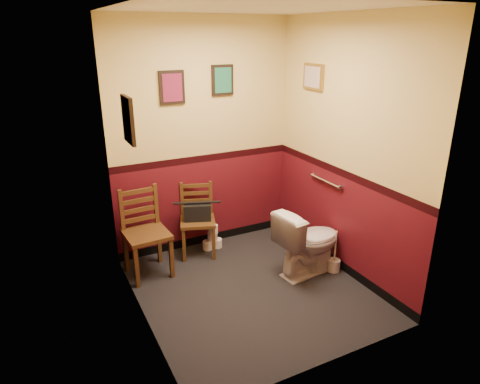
{
  "coord_description": "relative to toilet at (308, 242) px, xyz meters",
  "views": [
    {
      "loc": [
        -1.82,
        -3.34,
        2.51
      ],
      "look_at": [
        0.0,
        0.25,
        1.0
      ],
      "focal_mm": 32.0,
      "sensor_mm": 36.0,
      "label": 1
    }
  ],
  "objects": [
    {
      "name": "floor",
      "position": [
        -0.72,
        -0.03,
        -0.37
      ],
      "size": [
        2.2,
        2.4,
        0.0
      ],
      "primitive_type": "cube",
      "color": "black",
      "rests_on": "ground"
    },
    {
      "name": "ceiling",
      "position": [
        -0.72,
        -0.03,
        2.33
      ],
      "size": [
        2.2,
        2.4,
        0.0
      ],
      "primitive_type": "cube",
      "rotation": [
        3.14,
        0.0,
        0.0
      ],
      "color": "silver",
      "rests_on": "ground"
    },
    {
      "name": "wall_back",
      "position": [
        -0.72,
        1.17,
        0.98
      ],
      "size": [
        2.2,
        0.0,
        2.7
      ],
      "primitive_type": "cube",
      "rotation": [
        1.57,
        0.0,
        0.0
      ],
      "color": "#510E17",
      "rests_on": "ground"
    },
    {
      "name": "wall_front",
      "position": [
        -0.72,
        -1.23,
        0.98
      ],
      "size": [
        2.2,
        0.0,
        2.7
      ],
      "primitive_type": "cube",
      "rotation": [
        -1.57,
        0.0,
        0.0
      ],
      "color": "#510E17",
      "rests_on": "ground"
    },
    {
      "name": "wall_left",
      "position": [
        -1.82,
        -0.03,
        0.98
      ],
      "size": [
        0.0,
        2.4,
        2.7
      ],
      "primitive_type": "cube",
      "rotation": [
        1.57,
        0.0,
        1.57
      ],
      "color": "#510E17",
      "rests_on": "ground"
    },
    {
      "name": "wall_right",
      "position": [
        0.38,
        -0.03,
        0.98
      ],
      "size": [
        0.0,
        2.4,
        2.7
      ],
      "primitive_type": "cube",
      "rotation": [
        1.57,
        0.0,
        -1.57
      ],
      "color": "#510E17",
      "rests_on": "ground"
    },
    {
      "name": "grab_bar",
      "position": [
        0.35,
        0.22,
        0.58
      ],
      "size": [
        0.05,
        0.56,
        0.06
      ],
      "color": "silver",
      "rests_on": "wall_right"
    },
    {
      "name": "framed_print_back_a",
      "position": [
        -1.07,
        1.15,
        1.58
      ],
      "size": [
        0.28,
        0.04,
        0.36
      ],
      "color": "black",
      "rests_on": "wall_back"
    },
    {
      "name": "framed_print_back_b",
      "position": [
        -0.47,
        1.15,
        1.63
      ],
      "size": [
        0.26,
        0.04,
        0.34
      ],
      "color": "black",
      "rests_on": "wall_back"
    },
    {
      "name": "framed_print_left",
      "position": [
        -1.8,
        0.07,
        1.48
      ],
      "size": [
        0.04,
        0.3,
        0.38
      ],
      "color": "black",
      "rests_on": "wall_left"
    },
    {
      "name": "framed_print_right",
      "position": [
        0.36,
        0.57,
        1.68
      ],
      "size": [
        0.04,
        0.34,
        0.28
      ],
      "color": "olive",
      "rests_on": "wall_right"
    },
    {
      "name": "toilet",
      "position": [
        0.0,
        0.0,
        0.0
      ],
      "size": [
        0.81,
        0.51,
        0.75
      ],
      "primitive_type": "imported",
      "rotation": [
        0.0,
        0.0,
        1.69
      ],
      "color": "white",
      "rests_on": "floor"
    },
    {
      "name": "toilet_brush",
      "position": [
        0.28,
        -0.11,
        -0.29
      ],
      "size": [
        0.14,
        0.14,
        0.49
      ],
      "color": "silver",
      "rests_on": "floor"
    },
    {
      "name": "chair_left",
      "position": [
        -1.57,
        0.8,
        0.11
      ],
      "size": [
        0.47,
        0.47,
        0.96
      ],
      "rotation": [
        0.0,
        0.0,
        0.06
      ],
      "color": "brown",
      "rests_on": "floor"
    },
    {
      "name": "chair_right",
      "position": [
        -0.9,
        0.98,
        0.06
      ],
      "size": [
        0.51,
        0.51,
        0.86
      ],
      "rotation": [
        0.0,
        0.0,
        -0.34
      ],
      "color": "brown",
      "rests_on": "floor"
    },
    {
      "name": "handbag",
      "position": [
        -0.91,
        0.94,
        0.17
      ],
      "size": [
        0.35,
        0.26,
        0.23
      ],
      "rotation": [
        0.0,
        0.0,
        -0.37
      ],
      "color": "black",
      "rests_on": "chair_right"
    },
    {
      "name": "tp_stack",
      "position": [
        -0.71,
        0.98,
        -0.24
      ],
      "size": [
        0.25,
        0.15,
        0.32
      ],
      "color": "silver",
      "rests_on": "floor"
    }
  ]
}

